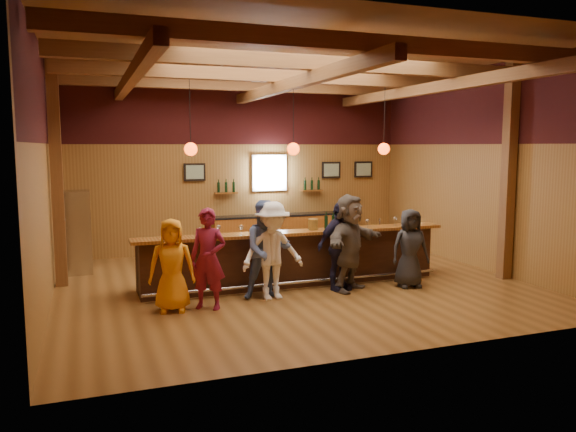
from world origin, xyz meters
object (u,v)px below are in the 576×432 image
at_px(customer_dark, 410,248).
at_px(customer_redvest, 208,259).
at_px(back_bar_cabinet, 286,232).
at_px(bottle_a, 326,222).
at_px(ice_bucket, 313,224).
at_px(stainless_fridge, 74,232).
at_px(customer_denim, 267,250).
at_px(customer_navy, 339,246).
at_px(customer_orange, 172,265).
at_px(bar_counter, 291,257).
at_px(bartender, 345,236).
at_px(customer_brown, 349,243).
at_px(customer_white, 272,251).

bearing_deg(customer_dark, customer_redvest, -169.85).
xyz_separation_m(back_bar_cabinet, bottle_a, (-0.52, -3.78, 0.77)).
bearing_deg(ice_bucket, stainless_fridge, 148.51).
bearing_deg(customer_redvest, back_bar_cabinet, 88.20).
height_order(customer_dark, ice_bucket, customer_dark).
height_order(customer_denim, customer_navy, customer_denim).
xyz_separation_m(customer_orange, ice_bucket, (2.91, 0.86, 0.43)).
distance_m(customer_orange, customer_dark, 4.63).
relative_size(back_bar_cabinet, ice_bucket, 18.62).
bearing_deg(customer_redvest, bar_counter, 63.33).
distance_m(customer_navy, ice_bucket, 0.73).
distance_m(back_bar_cabinet, bartender, 2.64).
distance_m(back_bar_cabinet, customer_dark, 4.76).
bearing_deg(bar_counter, customer_orange, -155.82).
relative_size(customer_denim, customer_dark, 1.16).
xyz_separation_m(stainless_fridge, bartender, (5.78, -1.47, -0.17)).
relative_size(customer_orange, bartender, 1.07).
relative_size(stainless_fridge, bartender, 1.23).
xyz_separation_m(customer_denim, ice_bucket, (1.17, 0.65, 0.32)).
distance_m(customer_brown, ice_bucket, 0.86).
distance_m(bar_counter, bottle_a, 1.00).
height_order(customer_orange, customer_dark, customer_orange).
height_order(stainless_fridge, customer_denim, stainless_fridge).
bearing_deg(back_bar_cabinet, customer_redvest, -123.25).
distance_m(bar_counter, customer_redvest, 2.33).
relative_size(stainless_fridge, customer_brown, 0.97).
distance_m(customer_denim, bottle_a, 1.69).
xyz_separation_m(back_bar_cabinet, customer_dark, (0.89, -4.67, 0.30)).
relative_size(customer_orange, customer_denim, 0.87).
bearing_deg(customer_navy, bar_counter, 112.33).
height_order(back_bar_cabinet, stainless_fridge, stainless_fridge).
height_order(stainless_fridge, customer_navy, stainless_fridge).
bearing_deg(stainless_fridge, bartender, -14.22).
bearing_deg(back_bar_cabinet, customer_dark, -79.22).
bearing_deg(bartender, bar_counter, 26.99).
height_order(back_bar_cabinet, customer_orange, customer_orange).
bearing_deg(bottle_a, customer_brown, -76.98).
distance_m(customer_dark, bartender, 2.12).
relative_size(customer_dark, bottle_a, 4.54).
distance_m(customer_orange, customer_brown, 3.40).
xyz_separation_m(customer_white, customer_dark, (2.81, -0.08, -0.12)).
distance_m(stainless_fridge, bottle_a, 5.48).
height_order(customer_orange, bartender, customer_orange).
height_order(customer_orange, customer_redvest, customer_redvest).
distance_m(back_bar_cabinet, stainless_fridge, 5.43).
bearing_deg(bartender, customer_dark, 97.44).
bearing_deg(back_bar_cabinet, ice_bucket, -102.17).
height_order(customer_orange, customer_navy, customer_navy).
bearing_deg(customer_redvest, customer_dark, 33.13).
xyz_separation_m(customer_dark, bartender, (-0.41, 2.08, -0.04)).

